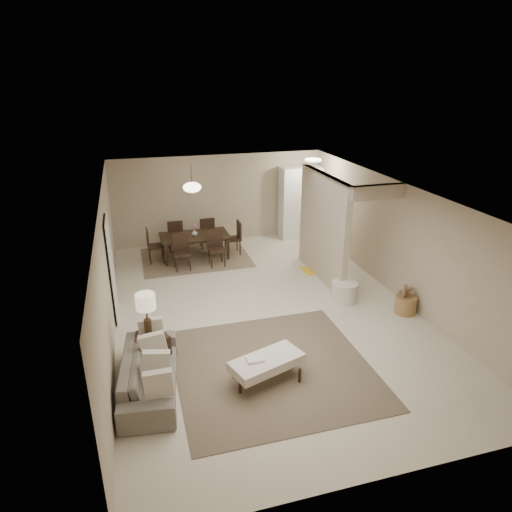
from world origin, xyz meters
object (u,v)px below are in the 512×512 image
object	(u,v)px
wicker_basket	(405,305)
sofa	(150,373)
side_table	(150,350)
dining_table	(195,247)
pantry_cabinet	(300,202)
round_pouf	(344,292)
ottoman_bench	(267,363)

from	to	relation	value
wicker_basket	sofa	bearing A→B (deg)	-168.53
side_table	dining_table	world-z (taller)	dining_table
pantry_cabinet	round_pouf	world-z (taller)	pantry_cabinet
pantry_cabinet	ottoman_bench	bearing A→B (deg)	-115.02
pantry_cabinet	dining_table	bearing A→B (deg)	-164.84
side_table	dining_table	xyz separation A→B (m)	(1.47, 4.60, 0.03)
side_table	dining_table	distance (m)	4.83
wicker_basket	round_pouf	bearing A→B (deg)	140.04
ottoman_bench	side_table	world-z (taller)	side_table
side_table	round_pouf	size ratio (longest dim) A/B	1.03
side_table	round_pouf	distance (m)	4.35
round_pouf	wicker_basket	bearing A→B (deg)	-39.96
ottoman_bench	sofa	bearing A→B (deg)	151.60
round_pouf	wicker_basket	xyz separation A→B (m)	(0.98, -0.82, -0.04)
sofa	side_table	distance (m)	0.63
pantry_cabinet	wicker_basket	distance (m)	5.16
pantry_cabinet	round_pouf	distance (m)	4.37
sofa	side_table	world-z (taller)	sofa
pantry_cabinet	wicker_basket	size ratio (longest dim) A/B	4.90
sofa	wicker_basket	xyz separation A→B (m)	(5.20, 1.05, -0.12)
sofa	dining_table	distance (m)	5.45
round_pouf	ottoman_bench	bearing A→B (deg)	-138.07
side_table	wicker_basket	xyz separation A→B (m)	(5.15, 0.42, -0.11)
ottoman_bench	side_table	size ratio (longest dim) A/B	2.22
ottoman_bench	dining_table	size ratio (longest dim) A/B	0.72
round_pouf	dining_table	world-z (taller)	dining_table
side_table	wicker_basket	distance (m)	5.17
wicker_basket	pantry_cabinet	bearing A→B (deg)	94.51
pantry_cabinet	round_pouf	xyz separation A→B (m)	(-0.58, -4.25, -0.83)
sofa	dining_table	world-z (taller)	dining_table
wicker_basket	ottoman_bench	bearing A→B (deg)	-158.26
side_table	dining_table	bearing A→B (deg)	72.35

